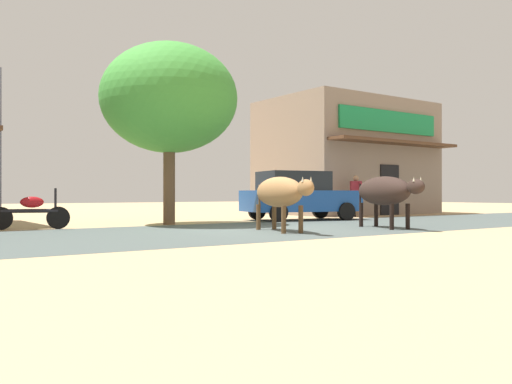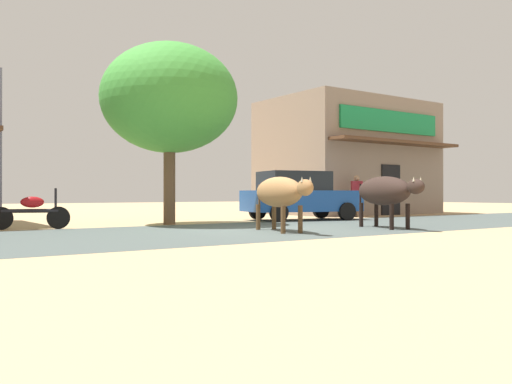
{
  "view_description": "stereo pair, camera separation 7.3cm",
  "coord_description": "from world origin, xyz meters",
  "px_view_note": "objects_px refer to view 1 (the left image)",
  "views": [
    {
      "loc": [
        -8.06,
        -11.01,
        0.9
      ],
      "look_at": [
        0.35,
        0.98,
        0.94
      ],
      "focal_mm": 38.15,
      "sensor_mm": 36.0,
      "label": 1
    },
    {
      "loc": [
        -8.0,
        -11.06,
        0.9
      ],
      "look_at": [
        0.35,
        0.98,
        0.94
      ],
      "focal_mm": 38.15,
      "sensor_mm": 36.0,
      "label": 2
    }
  ],
  "objects_px": {
    "roadside_tree": "(169,99)",
    "pedestrian_by_shop": "(356,193)",
    "parked_motorcycle": "(31,211)",
    "cow_near_brown": "(280,193)",
    "cow_far_dark": "(385,191)",
    "parked_hatchback_car": "(299,195)"
  },
  "relations": [
    {
      "from": "cow_far_dark",
      "to": "pedestrian_by_shop",
      "type": "distance_m",
      "value": 6.67
    },
    {
      "from": "roadside_tree",
      "to": "parked_motorcycle",
      "type": "distance_m",
      "value": 4.93
    },
    {
      "from": "parked_hatchback_car",
      "to": "cow_far_dark",
      "type": "height_order",
      "value": "parked_hatchback_car"
    },
    {
      "from": "parked_motorcycle",
      "to": "cow_far_dark",
      "type": "xyz_separation_m",
      "value": [
        7.62,
        -4.74,
        0.5
      ]
    },
    {
      "from": "cow_far_dark",
      "to": "pedestrian_by_shop",
      "type": "height_order",
      "value": "pedestrian_by_shop"
    },
    {
      "from": "roadside_tree",
      "to": "parked_motorcycle",
      "type": "xyz_separation_m",
      "value": [
        -3.77,
        0.04,
        -3.18
      ]
    },
    {
      "from": "cow_near_brown",
      "to": "pedestrian_by_shop",
      "type": "xyz_separation_m",
      "value": [
        7.2,
        4.62,
        0.01
      ]
    },
    {
      "from": "parked_hatchback_car",
      "to": "cow_near_brown",
      "type": "relative_size",
      "value": 1.5
    },
    {
      "from": "roadside_tree",
      "to": "pedestrian_by_shop",
      "type": "distance_m",
      "value": 8.52
    },
    {
      "from": "parked_motorcycle",
      "to": "pedestrian_by_shop",
      "type": "distance_m",
      "value": 11.85
    },
    {
      "from": "cow_far_dark",
      "to": "parked_hatchback_car",
      "type": "bearing_deg",
      "value": 78.72
    },
    {
      "from": "roadside_tree",
      "to": "pedestrian_by_shop",
      "type": "relative_size",
      "value": 3.29
    },
    {
      "from": "roadside_tree",
      "to": "cow_far_dark",
      "type": "xyz_separation_m",
      "value": [
        3.86,
        -4.7,
        -2.69
      ]
    },
    {
      "from": "cow_near_brown",
      "to": "cow_far_dark",
      "type": "distance_m",
      "value": 3.05
    },
    {
      "from": "cow_near_brown",
      "to": "parked_hatchback_car",
      "type": "bearing_deg",
      "value": 46.05
    },
    {
      "from": "parked_motorcycle",
      "to": "cow_near_brown",
      "type": "distance_m",
      "value": 6.25
    },
    {
      "from": "roadside_tree",
      "to": "cow_near_brown",
      "type": "height_order",
      "value": "roadside_tree"
    },
    {
      "from": "pedestrian_by_shop",
      "to": "roadside_tree",
      "type": "bearing_deg",
      "value": -176.56
    },
    {
      "from": "cow_far_dark",
      "to": "pedestrian_by_shop",
      "type": "bearing_deg",
      "value": 50.92
    },
    {
      "from": "parked_motorcycle",
      "to": "cow_far_dark",
      "type": "height_order",
      "value": "cow_far_dark"
    },
    {
      "from": "roadside_tree",
      "to": "parked_hatchback_car",
      "type": "distance_m",
      "value": 5.54
    },
    {
      "from": "pedestrian_by_shop",
      "to": "cow_far_dark",
      "type": "bearing_deg",
      "value": -129.08
    }
  ]
}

